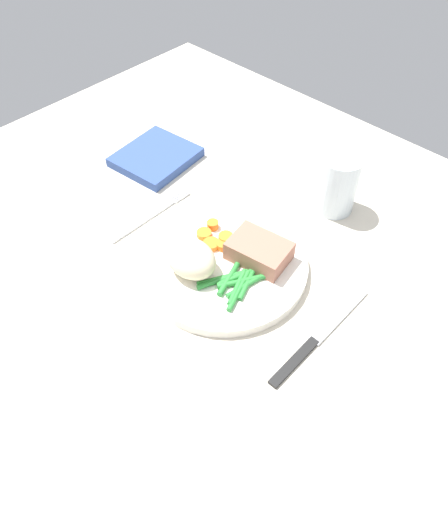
{
  "coord_description": "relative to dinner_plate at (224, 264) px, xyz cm",
  "views": [
    {
      "loc": [
        30.6,
        -37.45,
        57.5
      ],
      "look_at": [
        -1.88,
        -3.13,
        4.6
      ],
      "focal_mm": 34.03,
      "sensor_mm": 36.0,
      "label": 1
    }
  ],
  "objects": [
    {
      "name": "carrot_slices",
      "position": [
        -3.66,
        2.3,
        1.29
      ],
      "size": [
        5.95,
        5.2,
        1.2
      ],
      "color": "orange",
      "rests_on": "dinner_plate"
    },
    {
      "name": "green_beans",
      "position": [
        4.32,
        -1.95,
        1.19
      ],
      "size": [
        6.73,
        10.13,
        0.84
      ],
      "color": "#2D8C38",
      "rests_on": "dinner_plate"
    },
    {
      "name": "water_glass",
      "position": [
        4.1,
        22.34,
        3.57
      ],
      "size": [
        6.5,
        6.5,
        10.12
      ],
      "color": "silver",
      "rests_on": "dining_table"
    },
    {
      "name": "fork",
      "position": [
        -16.4,
        -0.26,
        -0.6
      ],
      "size": [
        1.44,
        16.6,
        0.4
      ],
      "rotation": [
        0.0,
        0.0,
        0.05
      ],
      "color": "silver",
      "rests_on": "dining_table"
    },
    {
      "name": "napkin",
      "position": [
        -27.09,
        10.29,
        0.07
      ],
      "size": [
        13.71,
        14.77,
        1.74
      ],
      "primitive_type": "cube",
      "rotation": [
        0.0,
        0.0,
        0.11
      ],
      "color": "#334C8C",
      "rests_on": "dining_table"
    },
    {
      "name": "knife",
      "position": [
        17.56,
        -0.29,
        -0.6
      ],
      "size": [
        1.7,
        20.5,
        0.64
      ],
      "rotation": [
        0.0,
        0.0,
        0.03
      ],
      "color": "black",
      "rests_on": "dining_table"
    },
    {
      "name": "dining_table",
      "position": [
        1.88,
        3.13,
        -1.8
      ],
      "size": [
        120.0,
        90.0,
        2.0
      ],
      "color": "beige",
      "rests_on": "ground"
    },
    {
      "name": "mashed_potatoes",
      "position": [
        -2.24,
        -4.48,
        3.23
      ],
      "size": [
        7.99,
        6.2,
        4.86
      ],
      "primitive_type": "ellipsoid",
      "color": "beige",
      "rests_on": "dinner_plate"
    },
    {
      "name": "meat_portion",
      "position": [
        3.36,
        3.92,
        2.35
      ],
      "size": [
        9.56,
        7.46,
        3.09
      ],
      "primitive_type": "cube",
      "rotation": [
        0.0,
        0.0,
        0.16
      ],
      "color": "#A86B56",
      "rests_on": "dinner_plate"
    },
    {
      "name": "dinner_plate",
      "position": [
        0.0,
        0.0,
        0.0
      ],
      "size": [
        24.9,
        24.9,
        1.6
      ],
      "primitive_type": "cylinder",
      "color": "white",
      "rests_on": "dining_table"
    }
  ]
}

